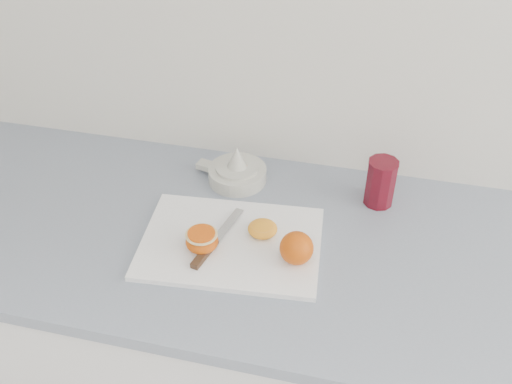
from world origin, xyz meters
TOP-DOWN VIEW (x-y plane):
  - counter at (-0.18, 1.70)m, footprint 2.29×0.64m
  - cutting_board at (-0.29, 1.66)m, footprint 0.40×0.30m
  - whole_orange at (-0.14, 1.63)m, footprint 0.07×0.07m
  - half_orange at (-0.34, 1.62)m, footprint 0.07×0.07m
  - squeezed_shell at (-0.23, 1.70)m, footprint 0.06×0.06m
  - paring_knife at (-0.32, 1.62)m, footprint 0.06×0.20m
  - citrus_juicer at (-0.33, 1.89)m, footprint 0.18×0.14m
  - red_tumbler at (0.01, 1.88)m, footprint 0.07×0.07m

SIDE VIEW (x-z plane):
  - counter at x=-0.18m, z-range 0.00..0.89m
  - cutting_board at x=-0.29m, z-range 0.89..0.90m
  - paring_knife at x=-0.32m, z-range 0.90..0.91m
  - squeezed_shell at x=-0.23m, z-range 0.90..0.93m
  - citrus_juicer at x=-0.33m, z-range 0.87..0.96m
  - half_orange at x=-0.34m, z-range 0.90..0.94m
  - whole_orange at x=-0.14m, z-range 0.90..0.97m
  - red_tumbler at x=0.01m, z-range 0.89..1.00m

